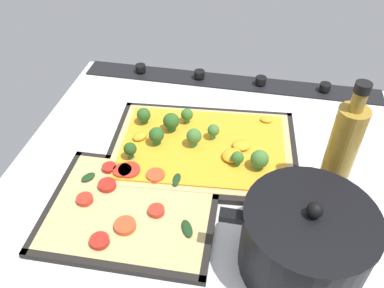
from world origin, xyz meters
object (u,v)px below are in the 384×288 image
(baking_tray_back, at_px, (132,210))
(oil_bottle, at_px, (341,151))
(veggie_pizza_back, at_px, (131,205))
(cooking_pot, at_px, (305,241))
(baking_tray_front, at_px, (203,150))
(broccoli_pizza, at_px, (201,145))

(baking_tray_back, height_order, oil_bottle, oil_bottle)
(veggie_pizza_back, xyz_separation_m, cooking_pot, (-0.30, 0.06, 0.05))
(oil_bottle, bearing_deg, baking_tray_front, -14.08)
(baking_tray_front, relative_size, baking_tray_back, 1.33)
(cooking_pot, bearing_deg, baking_tray_front, -50.07)
(baking_tray_back, bearing_deg, broccoli_pizza, -117.23)
(baking_tray_front, distance_m, cooking_pot, 0.32)
(cooking_pot, bearing_deg, baking_tray_back, -9.84)
(baking_tray_front, xyz_separation_m, baking_tray_back, (0.10, 0.19, 0.00))
(broccoli_pizza, relative_size, baking_tray_back, 1.24)
(broccoli_pizza, xyz_separation_m, veggie_pizza_back, (0.10, 0.18, -0.01))
(veggie_pizza_back, bearing_deg, oil_bottle, -162.13)
(broccoli_pizza, distance_m, baking_tray_back, 0.21)
(veggie_pizza_back, relative_size, cooking_pot, 1.09)
(broccoli_pizza, height_order, oil_bottle, oil_bottle)
(cooking_pot, height_order, oil_bottle, oil_bottle)
(broccoli_pizza, bearing_deg, oil_bottle, 166.07)
(veggie_pizza_back, relative_size, oil_bottle, 1.19)
(baking_tray_front, bearing_deg, cooking_pot, 129.93)
(baking_tray_front, distance_m, oil_bottle, 0.29)
(oil_bottle, bearing_deg, veggie_pizza_back, 17.87)
(broccoli_pizza, relative_size, veggie_pizza_back, 1.35)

